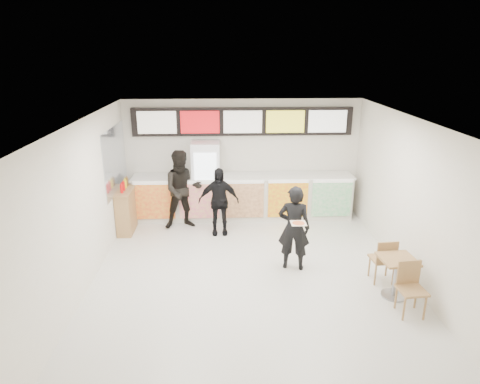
{
  "coord_description": "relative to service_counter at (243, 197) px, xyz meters",
  "views": [
    {
      "loc": [
        -0.49,
        -7.23,
        4.18
      ],
      "look_at": [
        -0.15,
        1.2,
        1.34
      ],
      "focal_mm": 32.0,
      "sensor_mm": 36.0,
      "label": 1
    }
  ],
  "objects": [
    {
      "name": "customer_main",
      "position": [
        0.86,
        -2.7,
        0.29
      ],
      "size": [
        0.7,
        0.54,
        1.72
      ],
      "primitive_type": "imported",
      "rotation": [
        0.0,
        0.0,
        2.91
      ],
      "color": "black",
      "rests_on": "floor"
    },
    {
      "name": "condiment_ledge",
      "position": [
        -2.82,
        -0.73,
        -0.04
      ],
      "size": [
        0.38,
        0.93,
        1.24
      ],
      "color": "#A87E4C",
      "rests_on": "floor"
    },
    {
      "name": "wall_back",
      "position": [
        -0.0,
        0.41,
        0.93
      ],
      "size": [
        6.0,
        0.0,
        6.0
      ],
      "primitive_type": "plane",
      "rotation": [
        1.57,
        0.0,
        0.0
      ],
      "color": "silver",
      "rests_on": "floor"
    },
    {
      "name": "cafe_table",
      "position": [
        2.5,
        -3.82,
        -0.06
      ],
      "size": [
        0.65,
        1.54,
        0.88
      ],
      "rotation": [
        0.0,
        0.0,
        0.09
      ],
      "color": "#A87E4C",
      "rests_on": "floor"
    },
    {
      "name": "mirror_panel",
      "position": [
        -2.99,
        -0.64,
        1.18
      ],
      "size": [
        0.01,
        2.0,
        1.5
      ],
      "primitive_type": "cube",
      "color": "#B2B7BF",
      "rests_on": "wall_left"
    },
    {
      "name": "menu_board",
      "position": [
        0.0,
        0.32,
        1.88
      ],
      "size": [
        5.5,
        0.14,
        0.7
      ],
      "color": "black",
      "rests_on": "wall_back"
    },
    {
      "name": "wall_left",
      "position": [
        -3.0,
        -3.09,
        0.93
      ],
      "size": [
        0.0,
        7.0,
        7.0
      ],
      "primitive_type": "plane",
      "rotation": [
        1.57,
        0.0,
        1.57
      ],
      "color": "silver",
      "rests_on": "floor"
    },
    {
      "name": "floor",
      "position": [
        -0.0,
        -3.09,
        -0.57
      ],
      "size": [
        7.0,
        7.0,
        0.0
      ],
      "primitive_type": "plane",
      "color": "beige",
      "rests_on": "ground"
    },
    {
      "name": "ceiling",
      "position": [
        -0.0,
        -3.09,
        2.43
      ],
      "size": [
        7.0,
        7.0,
        0.0
      ],
      "primitive_type": "plane",
      "rotation": [
        3.14,
        0.0,
        0.0
      ],
      "color": "white",
      "rests_on": "wall_back"
    },
    {
      "name": "customer_left",
      "position": [
        -1.48,
        -0.54,
        0.39
      ],
      "size": [
        1.07,
        0.91,
        1.93
      ],
      "primitive_type": "imported",
      "rotation": [
        0.0,
        0.0,
        0.21
      ],
      "color": "black",
      "rests_on": "floor"
    },
    {
      "name": "wall_right",
      "position": [
        3.0,
        -3.09,
        0.93
      ],
      "size": [
        0.0,
        7.0,
        7.0
      ],
      "primitive_type": "plane",
      "rotation": [
        1.57,
        0.0,
        -1.57
      ],
      "color": "silver",
      "rests_on": "floor"
    },
    {
      "name": "service_counter",
      "position": [
        0.0,
        0.0,
        0.0
      ],
      "size": [
        5.56,
        0.77,
        1.14
      ],
      "color": "silver",
      "rests_on": "floor"
    },
    {
      "name": "drinks_fridge",
      "position": [
        -0.93,
        0.02,
        0.43
      ],
      "size": [
        0.7,
        0.67,
        2.0
      ],
      "color": "white",
      "rests_on": "floor"
    },
    {
      "name": "customer_mid",
      "position": [
        -0.62,
        -0.96,
        0.23
      ],
      "size": [
        0.95,
        0.41,
        1.61
      ],
      "primitive_type": "imported",
      "rotation": [
        0.0,
        0.0,
        0.02
      ],
      "color": "black",
      "rests_on": "floor"
    },
    {
      "name": "pizza_slice",
      "position": [
        0.86,
        -3.15,
        0.58
      ],
      "size": [
        0.36,
        0.36,
        0.02
      ],
      "color": "beige",
      "rests_on": "customer_main"
    }
  ]
}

